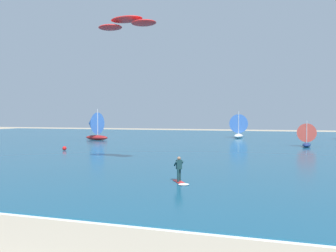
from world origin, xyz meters
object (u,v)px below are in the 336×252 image
Objects in this scene: sailboat_anchored_offshore at (94,126)px; marker_buoy at (64,148)px; kitesurfer at (180,173)px; sailboat_near_shore at (240,126)px; kite at (127,23)px; sailboat_mid_right at (307,135)px.

sailboat_anchored_offshore is 10.83× the size of marker_buoy.
kitesurfer is 0.37× the size of sailboat_near_shore.
sailboat_anchored_offshore is (-19.25, 29.03, -9.50)m from kite.
sailboat_mid_right is 33.26m from marker_buoy.
sailboat_anchored_offshore reaches higher than marker_buoy.
sailboat_anchored_offshore is 1.52× the size of sailboat_mid_right.
sailboat_near_shore is (25.06, 13.76, -0.15)m from sailboat_anchored_offshore.
kite is at bearing -123.38° from sailboat_mid_right.
kite is at bearing 139.05° from kitesurfer.
sailboat_anchored_offshore is 19.26m from marker_buoy.
kitesurfer is 47.99m from sailboat_near_shore.
sailboat_near_shore reaches higher than kitesurfer.
kitesurfer is at bearing -39.75° from marker_buoy.
marker_buoy is at bearing 140.80° from kite.
sailboat_near_shore is 37.28m from marker_buoy.
sailboat_near_shore is 20.63m from sailboat_mid_right.
sailboat_mid_right is (16.64, 25.25, -10.37)m from kite.
marker_buoy is (-19.12, -31.93, -2.17)m from sailboat_near_shore.
sailboat_near_shore is at bearing 82.27° from kite.
kite is 36.11m from sailboat_anchored_offshore.
sailboat_near_shore is (5.81, 42.79, -9.64)m from kite.
sailboat_anchored_offshore is 1.06× the size of sailboat_near_shore.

